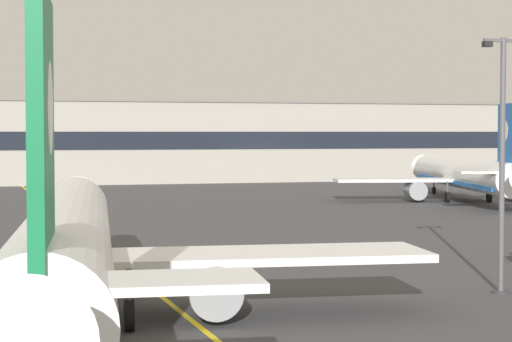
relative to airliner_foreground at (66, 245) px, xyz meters
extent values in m
cube|color=yellow|center=(4.04, 21.13, -3.37)|extent=(10.64, 179.72, 0.01)
cylinder|color=white|center=(0.01, 0.15, 0.13)|extent=(7.09, 36.20, 3.80)
cone|color=white|center=(1.78, 19.36, 0.13)|extent=(3.83, 2.92, 3.61)
cone|color=white|center=(-1.77, -19.17, 0.53)|extent=(3.09, 3.05, 2.85)
cube|color=gold|center=(0.01, 0.15, -0.91)|extent=(6.75, 33.32, 0.44)
cube|color=black|center=(1.61, 17.47, 0.80)|extent=(2.94, 1.36, 0.60)
cube|color=white|center=(0.07, 0.74, -0.72)|extent=(32.31, 7.72, 0.36)
cylinder|color=gray|center=(6.15, -0.82, -1.94)|extent=(2.62, 3.80, 2.30)
cylinder|color=black|center=(6.32, 1.02, -1.94)|extent=(1.96, 0.36, 1.95)
cube|color=#147042|center=(-1.44, -15.59, 4.68)|extent=(0.84, 4.82, 7.20)
cylinder|color=white|center=(-1.41, -15.29, 5.40)|extent=(0.66, 2.43, 2.40)
cube|color=white|center=(-1.49, -16.18, 0.99)|extent=(11.21, 3.80, 0.24)
cylinder|color=#4C4C51|center=(1.34, 14.59, -1.89)|extent=(0.24, 0.24, 1.60)
cylinder|color=black|center=(1.34, 14.59, -2.92)|extent=(0.48, 0.93, 0.90)
cylinder|color=#4C4C51|center=(2.42, -2.08, -1.59)|extent=(0.24, 0.24, 1.60)
cylinder|color=black|center=(2.42, -2.08, -2.72)|extent=(0.52, 1.33, 1.30)
cylinder|color=white|center=(49.45, 58.41, -0.04)|extent=(10.37, 34.24, 3.61)
cone|color=white|center=(53.11, 76.38, -0.04)|extent=(3.85, 3.11, 3.43)
cube|color=blue|center=(49.45, 58.41, -1.04)|extent=(9.75, 31.54, 0.42)
cube|color=black|center=(52.75, 74.61, 0.59)|extent=(2.86, 1.56, 0.57)
cube|color=white|center=(49.56, 58.97, -0.86)|extent=(30.70, 10.54, 0.34)
cylinder|color=gray|center=(43.60, 59.21, -2.01)|extent=(2.82, 3.79, 2.19)
cylinder|color=black|center=(43.95, 60.93, -2.01)|extent=(1.85, 0.54, 1.86)
cylinder|color=black|center=(55.49, 58.58, -2.01)|extent=(1.85, 0.54, 1.86)
cube|color=blue|center=(46.45, 43.70, 4.28)|extent=(1.28, 4.54, 6.84)
cylinder|color=white|center=(46.51, 43.98, 4.96)|extent=(0.86, 2.32, 2.28)
cube|color=white|center=(46.34, 43.14, 0.77)|extent=(10.77, 4.69, 0.23)
cylinder|color=#4C4C51|center=(52.20, 71.91, -1.97)|extent=(0.23, 0.23, 1.52)
cylinder|color=black|center=(52.20, 71.91, -2.94)|extent=(0.54, 0.91, 0.86)
cylinder|color=#4C4C51|center=(46.65, 57.04, -1.68)|extent=(0.23, 0.23, 1.52)
cylinder|color=black|center=(46.65, 57.04, -2.75)|extent=(0.62, 1.29, 1.24)
cylinder|color=#4C4C51|center=(51.49, 56.05, -1.68)|extent=(0.23, 0.23, 1.52)
cylinder|color=black|center=(51.49, 56.05, -2.75)|extent=(0.62, 1.29, 1.24)
cylinder|color=#515156|center=(21.77, 2.00, 3.08)|extent=(0.28, 0.28, 12.91)
cylinder|color=#333338|center=(21.77, 2.00, -3.32)|extent=(0.90, 0.90, 0.10)
cube|color=#515156|center=(21.77, 2.00, 9.39)|extent=(2.20, 0.16, 0.16)
cube|color=black|center=(20.87, 2.00, 9.19)|extent=(0.44, 0.36, 0.28)
cone|color=orange|center=(0.85, 15.44, -3.09)|extent=(0.36, 0.36, 0.55)
cylinder|color=white|center=(0.85, 15.44, -3.07)|extent=(0.23, 0.23, 0.07)
cube|color=orange|center=(0.85, 15.44, -3.35)|extent=(0.44, 0.44, 0.03)
cube|color=#9E998E|center=(8.01, 109.02, 3.09)|extent=(167.46, 12.00, 12.92)
cube|color=black|center=(8.01, 102.97, 3.49)|extent=(160.76, 0.12, 2.80)
cube|color=slate|center=(8.01, 109.02, 9.75)|extent=(167.86, 12.40, 0.40)
camera|label=1|loc=(-2.18, -39.28, 4.78)|focal=64.15mm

